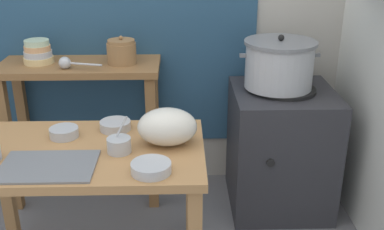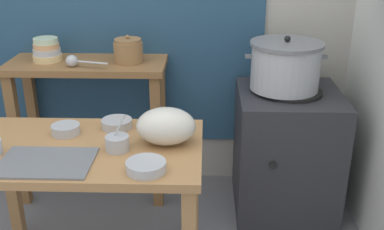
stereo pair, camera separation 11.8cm
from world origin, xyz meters
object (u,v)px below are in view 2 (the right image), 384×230
at_px(steamer_pot, 285,65).
at_px(prep_bowl_3, 146,166).
at_px(serving_tray, 46,162).
at_px(clay_pot, 128,51).
at_px(stove_block, 286,151).
at_px(bowl_stack_enamel, 47,50).
at_px(prep_table, 85,167).
at_px(ladle, 73,61).
at_px(back_shelf_table, 89,96).
at_px(prep_bowl_0, 117,123).
at_px(plastic_bag, 166,126).
at_px(prep_bowl_1, 66,129).
at_px(prep_bowl_4, 117,143).

distance_m(steamer_pot, prep_bowl_3, 1.15).
bearing_deg(serving_tray, clay_pot, 77.22).
xyz_separation_m(stove_block, steamer_pot, (-0.04, 0.02, 0.54)).
bearing_deg(prep_bowl_3, bowl_stack_enamel, 125.18).
relative_size(prep_table, ladle, 4.29).
height_order(back_shelf_table, stove_block, back_shelf_table).
distance_m(bowl_stack_enamel, prep_bowl_3, 1.27).
distance_m(bowl_stack_enamel, prep_bowl_0, 0.81).
relative_size(ladle, prep_bowl_3, 1.53).
bearing_deg(stove_block, plastic_bag, -138.17).
bearing_deg(steamer_pot, prep_bowl_3, -128.05).
xyz_separation_m(steamer_pot, prep_bowl_1, (-1.13, -0.54, -0.17)).
height_order(prep_table, ladle, ladle).
height_order(prep_table, bowl_stack_enamel, bowl_stack_enamel).
bearing_deg(back_shelf_table, plastic_bag, -53.60).
height_order(back_shelf_table, bowl_stack_enamel, bowl_stack_enamel).
bearing_deg(prep_bowl_1, stove_block, 23.74).
height_order(clay_pot, plastic_bag, clay_pot).
bearing_deg(clay_pot, serving_tray, -102.78).
bearing_deg(stove_block, prep_bowl_4, -142.49).
height_order(prep_table, prep_bowl_3, prep_bowl_3).
distance_m(stove_block, prep_bowl_3, 1.20).
height_order(prep_table, stove_block, stove_block).
relative_size(back_shelf_table, bowl_stack_enamel, 5.49).
height_order(plastic_bag, prep_bowl_0, plastic_bag).
xyz_separation_m(ladle, plastic_bag, (0.59, -0.63, -0.13)).
relative_size(ladle, plastic_bag, 0.93).
height_order(steamer_pot, prep_bowl_3, steamer_pot).
relative_size(prep_table, prep_bowl_3, 6.55).
bearing_deg(serving_tray, steamer_pot, 36.51).
bearing_deg(ladle, prep_bowl_3, -59.56).
relative_size(prep_bowl_1, prep_bowl_3, 0.82).
xyz_separation_m(steamer_pot, bowl_stack_enamel, (-1.42, 0.13, 0.05)).
height_order(bowl_stack_enamel, serving_tray, bowl_stack_enamel).
bearing_deg(prep_bowl_3, prep_bowl_4, 129.07).
bearing_deg(prep_bowl_4, prep_table, 168.57).
relative_size(back_shelf_table, prep_bowl_1, 6.98).
height_order(steamer_pot, plastic_bag, steamer_pot).
xyz_separation_m(prep_table, clay_pot, (0.10, 0.78, 0.36)).
height_order(back_shelf_table, prep_bowl_4, back_shelf_table).
height_order(prep_table, back_shelf_table, back_shelf_table).
relative_size(clay_pot, prep_bowl_3, 1.03).
relative_size(steamer_pot, prep_bowl_1, 3.38).
relative_size(clay_pot, prep_bowl_1, 1.26).
height_order(clay_pot, prep_bowl_3, clay_pot).
bearing_deg(clay_pot, bowl_stack_enamel, 178.01).
bearing_deg(back_shelf_table, prep_table, -78.44).
xyz_separation_m(steamer_pot, prep_bowl_3, (-0.70, -0.89, -0.18)).
distance_m(clay_pot, prep_bowl_4, 0.84).
xyz_separation_m(back_shelf_table, clay_pot, (0.26, 0.00, 0.29)).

